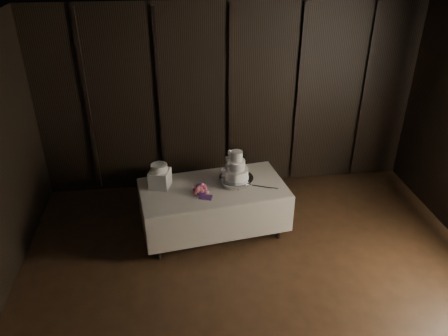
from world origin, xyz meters
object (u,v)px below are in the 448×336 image
Objects in this scene: wedding_cake at (234,168)px; box_pedestal at (160,179)px; cake_stand at (236,180)px; bouquet at (201,190)px; small_cake at (159,168)px; display_table at (213,208)px.

wedding_cake is 1.54× the size of box_pedestal.
cake_stand is 1.28× the size of bouquet.
bouquet is (-0.48, -0.20, -0.19)m from wedding_cake.
box_pedestal reaches higher than bouquet.
cake_stand is 1.08m from small_cake.
wedding_cake is 1.02m from small_cake.
small_cake is (-1.02, 0.05, 0.05)m from wedding_cake.
display_table is 4.38× the size of cake_stand.
small_cake is (-1.05, 0.03, 0.25)m from cake_stand.
bouquet is 0.64m from small_cake.
box_pedestal reaches higher than cake_stand.
wedding_cake reaches higher than small_cake.
bouquet is 1.67× the size of small_cake.
small_cake reaches higher than bouquet.
wedding_cake is at bearing 2.42° from display_table.
display_table is 0.51m from cake_stand.
bouquet is at bearing -155.88° from wedding_cake.
cake_stand is 1.05m from box_pedestal.
display_table is 8.15× the size of box_pedestal.
wedding_cake is at bearing -2.69° from box_pedestal.
box_pedestal is (-1.05, 0.03, 0.08)m from cake_stand.
box_pedestal is at bearing 178.30° from cake_stand.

